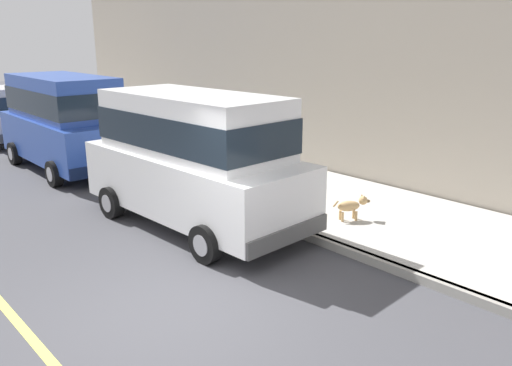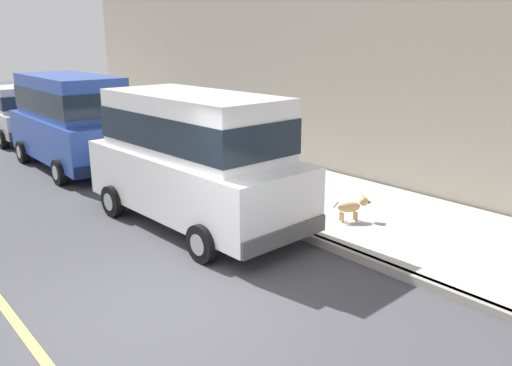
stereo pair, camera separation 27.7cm
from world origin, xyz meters
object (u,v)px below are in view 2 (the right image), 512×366
Objects in this scene: car_white_van at (194,154)px; car_silver_hatchback at (18,113)px; car_blue_van at (71,117)px; dog_tan at (352,206)px.

car_white_van is 10.91m from car_silver_hatchback.
car_blue_van is at bearing 90.17° from car_white_van.
car_silver_hatchback is 5.62× the size of dog_tan.
car_blue_van reaches higher than dog_tan.
car_blue_van is at bearing -90.44° from car_silver_hatchback.
car_silver_hatchback is (0.02, 10.90, -0.42)m from car_white_van.
car_white_van is 1.01× the size of car_blue_van.
car_silver_hatchback is at bearing 89.56° from car_blue_van.
car_blue_van is 7.25× the size of dog_tan.
car_blue_van is at bearing 105.02° from dog_tan.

